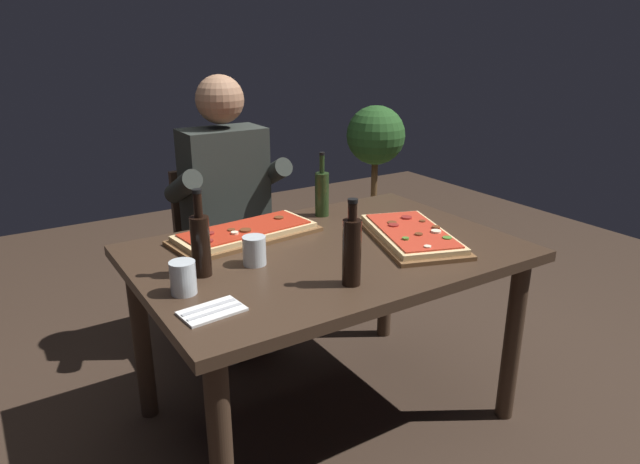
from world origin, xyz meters
The scene contains 13 objects.
ground_plane centered at (0.00, 0.00, 0.00)m, with size 6.40×6.40×0.00m, color #38281E.
dining_table centered at (0.00, 0.00, 0.64)m, with size 1.40×0.96×0.74m.
pizza_rectangular_front centered at (-0.21, 0.27, 0.76)m, with size 0.61×0.31×0.05m.
pizza_rectangular_left centered at (0.33, -0.10, 0.76)m, with size 0.44×0.59×0.05m.
wine_bottle_dark centered at (0.20, 0.35, 0.84)m, with size 0.06×0.06×0.28m.
oil_bottle_amber centered at (-0.49, 0.01, 0.85)m, with size 0.06×0.06×0.30m.
vinegar_bottle_green centered at (-0.11, -0.31, 0.86)m, with size 0.06×0.06×0.28m.
tumbler_near_camera centered at (-0.30, 0.01, 0.78)m, with size 0.08×0.08×0.10m.
tumbler_far_side centered at (-0.59, -0.09, 0.79)m, with size 0.08×0.08×0.10m.
napkin_cutlery_set centered at (-0.56, -0.25, 0.74)m, with size 0.19×0.13×0.01m.
diner_chair centered at (-0.07, 0.86, 0.49)m, with size 0.44×0.44×0.87m.
seated_diner centered at (-0.07, 0.74, 0.74)m, with size 0.53×0.41×1.33m.
potted_plant_corner centered at (1.29, 1.38, 0.57)m, with size 0.40×0.40×1.05m.
Camera 1 is at (-1.09, -1.66, 1.50)m, focal length 31.87 mm.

